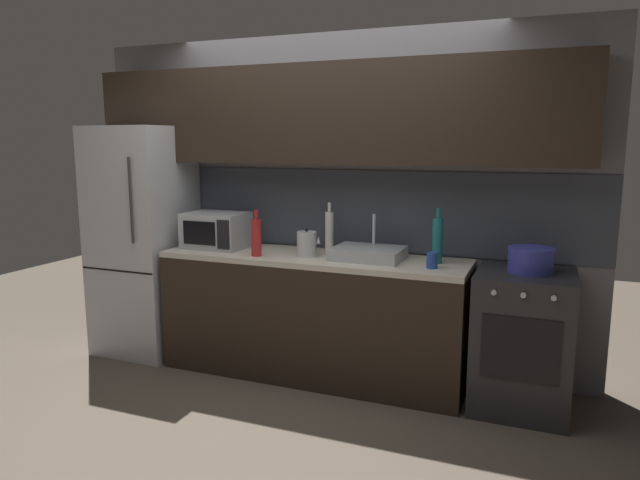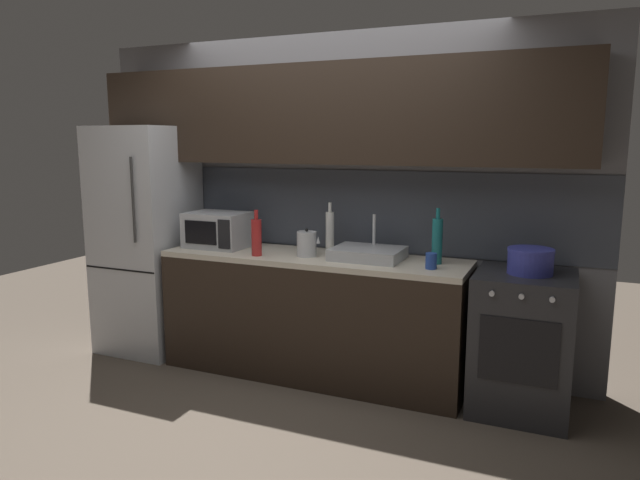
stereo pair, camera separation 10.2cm
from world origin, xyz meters
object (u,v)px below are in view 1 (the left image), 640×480
(wine_bottle_teal, at_px, (438,240))
(wine_bottle_red, at_px, (256,237))
(wine_bottle_white, at_px, (329,231))
(oven_range, at_px, (522,341))
(kettle, at_px, (307,244))
(microwave, at_px, (216,230))
(refrigerator, at_px, (144,240))
(cooking_pot, at_px, (531,260))
(mug_blue, at_px, (432,260))

(wine_bottle_teal, bearing_deg, wine_bottle_red, -169.33)
(wine_bottle_red, distance_m, wine_bottle_white, 0.55)
(oven_range, distance_m, kettle, 1.58)
(microwave, height_order, wine_bottle_red, wine_bottle_red)
(refrigerator, distance_m, cooking_pot, 2.97)
(refrigerator, distance_m, oven_range, 2.98)
(refrigerator, xyz_separation_m, microwave, (0.68, 0.02, 0.12))
(refrigerator, bearing_deg, wine_bottle_white, 6.90)
(mug_blue, bearing_deg, kettle, 176.22)
(kettle, distance_m, cooking_pot, 1.50)
(microwave, relative_size, wine_bottle_white, 1.25)
(cooking_pot, bearing_deg, mug_blue, -170.03)
(oven_range, relative_size, wine_bottle_teal, 2.39)
(refrigerator, bearing_deg, wine_bottle_red, -8.45)
(refrigerator, distance_m, kettle, 1.47)
(kettle, relative_size, wine_bottle_white, 0.55)
(refrigerator, height_order, oven_range, refrigerator)
(microwave, xyz_separation_m, kettle, (0.79, -0.06, -0.05))
(kettle, xyz_separation_m, wine_bottle_teal, (0.91, 0.11, 0.07))
(wine_bottle_white, distance_m, cooking_pot, 1.43)
(wine_bottle_white, relative_size, cooking_pot, 1.31)
(oven_range, distance_m, microwave, 2.34)
(wine_bottle_teal, xyz_separation_m, cooking_pot, (0.60, -0.07, -0.08))
(kettle, bearing_deg, mug_blue, -3.78)
(oven_range, distance_m, cooking_pot, 0.53)
(wine_bottle_white, xyz_separation_m, mug_blue, (0.82, -0.29, -0.10))
(refrigerator, height_order, wine_bottle_white, refrigerator)
(wine_bottle_teal, bearing_deg, wine_bottle_white, 171.68)
(wine_bottle_red, relative_size, mug_blue, 3.20)
(oven_range, xyz_separation_m, wine_bottle_red, (-1.82, -0.17, 0.59))
(refrigerator, bearing_deg, cooking_pot, 0.00)
(refrigerator, xyz_separation_m, wine_bottle_white, (1.55, 0.19, 0.14))
(wine_bottle_red, distance_m, wine_bottle_teal, 1.27)
(refrigerator, height_order, kettle, refrigerator)
(kettle, height_order, wine_bottle_white, wine_bottle_white)
(microwave, height_order, kettle, microwave)
(refrigerator, relative_size, wine_bottle_teal, 4.86)
(refrigerator, distance_m, wine_bottle_red, 1.15)
(wine_bottle_white, bearing_deg, wine_bottle_red, -139.86)
(refrigerator, bearing_deg, wine_bottle_teal, 1.62)
(mug_blue, bearing_deg, wine_bottle_white, 160.53)
(kettle, height_order, wine_bottle_red, wine_bottle_red)
(microwave, bearing_deg, mug_blue, -4.14)
(refrigerator, height_order, cooking_pot, refrigerator)
(refrigerator, xyz_separation_m, wine_bottle_teal, (2.37, 0.07, 0.15))
(wine_bottle_red, relative_size, wine_bottle_white, 0.90)
(oven_range, xyz_separation_m, kettle, (-1.48, -0.04, 0.54))
(refrigerator, distance_m, wine_bottle_white, 1.57)
(mug_blue, bearing_deg, oven_range, 10.17)
(kettle, bearing_deg, wine_bottle_teal, 7.00)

